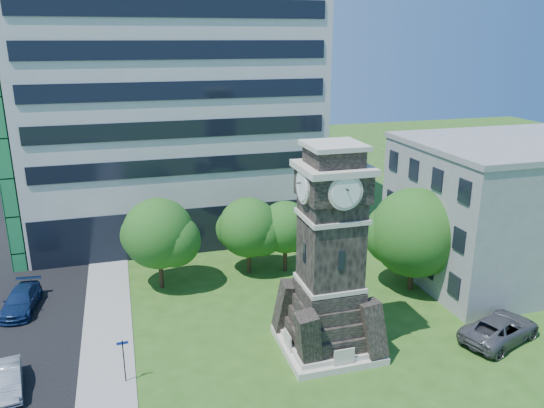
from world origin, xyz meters
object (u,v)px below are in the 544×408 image
object	(u,v)px
clock_tower	(330,265)
car_street_mid	(7,380)
car_east_lot	(500,329)
street_sign	(124,356)
car_street_north	(21,300)
park_bench	(356,344)

from	to	relation	value
clock_tower	car_street_mid	size ratio (longest dim) A/B	3.20
car_east_lot	street_sign	size ratio (longest dim) A/B	2.23
car_street_north	car_east_lot	xyz separation A→B (m)	(28.30, -12.09, 0.08)
car_street_mid	clock_tower	bearing A→B (deg)	-11.74
car_street_mid	street_sign	bearing A→B (deg)	-18.20
car_street_mid	car_street_north	bearing A→B (deg)	85.00
clock_tower	car_east_lot	bearing A→B (deg)	-12.04
car_street_mid	car_street_north	xyz separation A→B (m)	(-0.66, 9.11, 0.07)
clock_tower	car_street_mid	distance (m)	18.00
car_east_lot	park_bench	xyz separation A→B (m)	(-8.87, 1.24, -0.24)
park_bench	car_street_north	bearing A→B (deg)	167.46
park_bench	street_sign	world-z (taller)	street_sign
clock_tower	car_street_north	distance (m)	21.07
clock_tower	car_street_mid	bearing A→B (deg)	177.39
car_east_lot	park_bench	distance (m)	8.96
clock_tower	street_sign	bearing A→B (deg)	-179.30
clock_tower	car_east_lot	world-z (taller)	clock_tower
car_street_mid	car_east_lot	world-z (taller)	car_east_lot
clock_tower	car_street_mid	xyz separation A→B (m)	(-17.37, 0.79, -4.65)
clock_tower	car_street_north	xyz separation A→B (m)	(-18.02, 9.90, -4.58)
car_street_mid	street_sign	world-z (taller)	street_sign
car_east_lot	car_street_mid	bearing A→B (deg)	63.85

